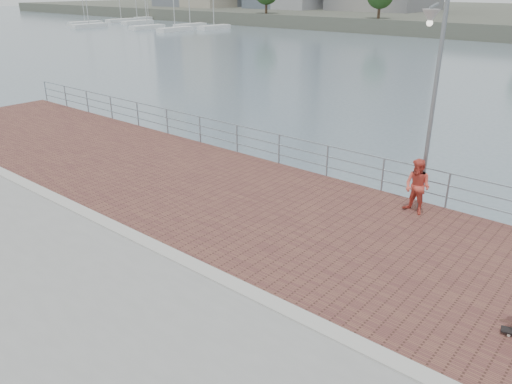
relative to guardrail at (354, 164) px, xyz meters
The scene contains 7 objects.
water 7.50m from the guardrail, 90.00° to the right, with size 400.00×400.00×0.00m, color slate.
brick_lane 3.47m from the guardrail, 90.00° to the right, with size 40.00×6.80×0.02m, color brown.
curb 7.03m from the guardrail, 90.00° to the right, with size 40.00×0.40×0.06m, color #B7B5AD.
guardrail is the anchor object (origin of this frame).
street_lamp 4.37m from the guardrail, 20.47° to the right, with size 0.43×1.24×5.85m.
bystander 2.67m from the guardrail, 19.84° to the right, with size 0.78×0.61×1.60m, color #E45443.
marina 97.42m from the guardrail, 145.68° to the left, with size 33.24×29.71×11.11m.
Camera 1 is at (7.37, -6.81, 6.11)m, focal length 35.00 mm.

